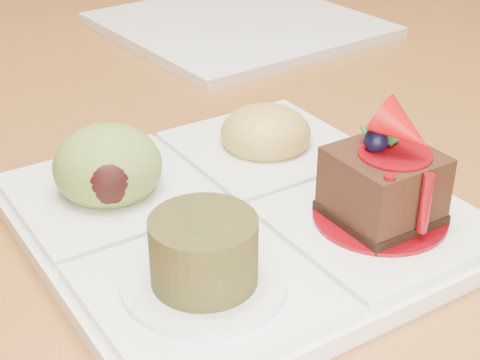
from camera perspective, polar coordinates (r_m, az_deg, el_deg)
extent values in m
cube|color=#9F5E29|center=(0.95, 0.17, 11.99)|extent=(1.00, 1.80, 0.04)
cylinder|color=#9F5E29|center=(1.95, 7.92, 9.25)|extent=(0.06, 0.06, 0.71)
cylinder|color=black|center=(1.59, 13.25, -0.93)|extent=(0.04, 0.04, 0.47)
cube|color=white|center=(0.48, 0.00, -3.04)|extent=(0.33, 0.33, 0.01)
cube|color=white|center=(0.46, 10.73, -3.30)|extent=(0.16, 0.16, 0.01)
cube|color=white|center=(0.40, -2.74, -8.52)|extent=(0.16, 0.16, 0.01)
cube|color=white|center=(0.50, -10.02, -0.95)|extent=(0.16, 0.16, 0.01)
cube|color=white|center=(0.55, 1.99, 2.57)|extent=(0.16, 0.16, 0.01)
cylinder|color=#6A040B|center=(0.46, 10.78, -2.85)|extent=(0.08, 0.08, 0.00)
cube|color=black|center=(0.46, 10.81, -2.57)|extent=(0.08, 0.08, 0.01)
cube|color=black|center=(0.45, 11.08, -0.09)|extent=(0.07, 0.07, 0.04)
cylinder|color=#6A040B|center=(0.44, 11.32, 2.13)|extent=(0.04, 0.04, 0.00)
sphere|color=black|center=(0.44, 10.49, 3.07)|extent=(0.01, 0.01, 0.01)
cone|color=#A50A0C|center=(0.43, 12.56, 3.86)|extent=(0.05, 0.05, 0.04)
cube|color=#124A19|center=(0.45, 11.18, 3.43)|extent=(0.02, 0.02, 0.01)
cube|color=#124A19|center=(0.45, 10.26, 3.47)|extent=(0.01, 0.02, 0.01)
cylinder|color=#6A040B|center=(0.42, 11.26, -2.12)|extent=(0.01, 0.01, 0.04)
cylinder|color=#6A040B|center=(0.43, 14.19, -1.77)|extent=(0.01, 0.01, 0.04)
cylinder|color=#6A040B|center=(0.44, 7.31, -0.10)|extent=(0.01, 0.01, 0.04)
cylinder|color=white|center=(0.40, -2.76, -7.95)|extent=(0.09, 0.09, 0.00)
cylinder|color=#473014|center=(0.39, -2.83, -5.49)|extent=(0.06, 0.06, 0.04)
cylinder|color=#40280D|center=(0.38, -2.88, -3.90)|extent=(0.05, 0.05, 0.00)
ellipsoid|color=olive|center=(0.49, -10.22, 1.07)|extent=(0.07, 0.07, 0.05)
ellipsoid|color=black|center=(0.47, -10.09, -0.17)|extent=(0.04, 0.03, 0.03)
ellipsoid|color=gold|center=(0.54, 2.01, 3.63)|extent=(0.07, 0.07, 0.04)
cube|color=#D1460F|center=(0.55, 3.36, 4.19)|extent=(0.02, 0.02, 0.02)
cube|color=#537719|center=(0.55, 2.00, 4.67)|extent=(0.02, 0.02, 0.02)
cube|color=#D1460F|center=(0.55, 0.50, 4.50)|extent=(0.02, 0.02, 0.02)
cube|color=#537719|center=(0.54, 0.94, 3.61)|extent=(0.02, 0.02, 0.02)
cube|color=#D1460F|center=(0.53, 2.03, 3.14)|extent=(0.02, 0.02, 0.01)
cube|color=#537719|center=(0.54, 3.29, 3.95)|extent=(0.02, 0.02, 0.01)
cube|color=white|center=(0.86, -0.12, 11.92)|extent=(0.36, 0.36, 0.01)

